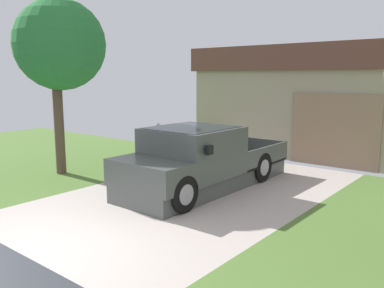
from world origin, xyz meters
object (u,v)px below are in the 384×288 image
at_px(house_with_garage, 336,99).
at_px(wheeled_trash_bin, 190,140).
at_px(person_with_hat, 159,150).
at_px(pickup_truck, 197,162).
at_px(neighbor_tree, 60,46).
at_px(handbag, 154,179).

xyz_separation_m(house_with_garage, wheeled_trash_bin, (-3.60, -4.47, -1.41)).
distance_m(person_with_hat, house_with_garage, 8.14).
xyz_separation_m(pickup_truck, neighbor_tree, (-4.12, -1.02, 2.95)).
height_order(person_with_hat, house_with_garage, house_with_garage).
height_order(pickup_truck, person_with_hat, person_with_hat).
bearing_deg(person_with_hat, wheeled_trash_bin, 119.86).
distance_m(pickup_truck, house_with_garage, 7.93).
relative_size(house_with_garage, wheeled_trash_bin, 9.03).
xyz_separation_m(pickup_truck, handbag, (-1.22, -0.28, -0.59)).
bearing_deg(handbag, wheeled_trash_bin, 115.38).
relative_size(pickup_truck, wheeled_trash_bin, 5.12).
height_order(person_with_hat, wheeled_trash_bin, person_with_hat).
bearing_deg(person_with_hat, pickup_truck, 4.26).
relative_size(pickup_truck, handbag, 12.61).
xyz_separation_m(person_with_hat, wheeled_trash_bin, (-1.65, 3.36, -0.30)).
distance_m(handbag, neighbor_tree, 4.64).
xyz_separation_m(house_with_garage, neighbor_tree, (-4.78, -8.83, 1.70)).
bearing_deg(house_with_garage, person_with_hat, -103.96).
relative_size(handbag, wheeled_trash_bin, 0.41).
distance_m(pickup_truck, wheeled_trash_bin, 4.45).
bearing_deg(wheeled_trash_bin, pickup_truck, -48.66).
distance_m(neighbor_tree, wheeled_trash_bin, 5.49).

